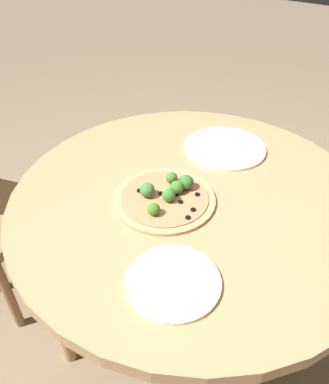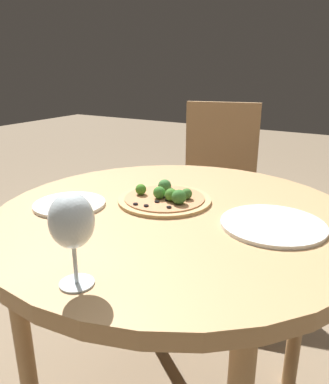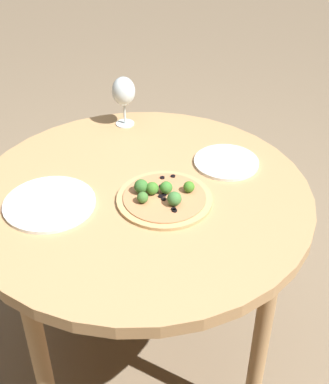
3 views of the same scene
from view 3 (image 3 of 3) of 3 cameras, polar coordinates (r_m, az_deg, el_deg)
ground_plane at (r=2.10m, az=-1.99°, el=-16.45°), size 12.00×12.00×0.00m
dining_table at (r=1.62m, az=-2.46°, el=-2.10°), size 1.02×1.02×0.74m
pizza at (r=1.54m, az=-0.12°, el=-0.50°), size 0.28×0.28×0.06m
wine_glass at (r=1.88m, az=-4.39°, el=10.58°), size 0.08×0.08×0.18m
plate_near at (r=1.72m, az=6.61°, el=3.19°), size 0.21×0.21×0.01m
plate_far at (r=1.56m, az=-12.17°, el=-1.19°), size 0.26×0.26×0.01m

